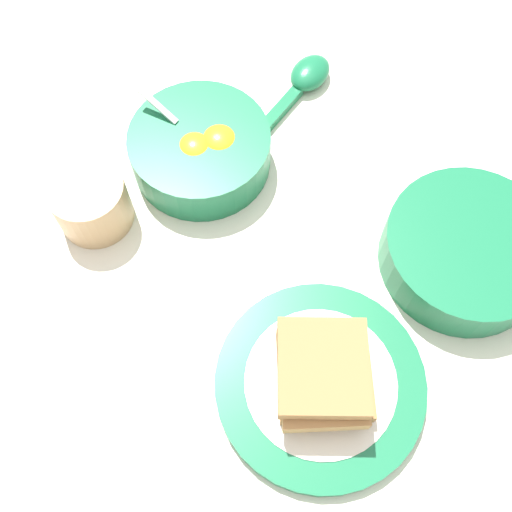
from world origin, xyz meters
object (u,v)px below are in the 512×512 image
Objects in this scene: drinking_cup at (91,202)px; soup_spoon at (303,81)px; toast_plate at (320,384)px; congee_bowl at (467,250)px; egg_bowl at (201,149)px; toast_sandwich at (323,374)px.

soup_spoon is at bearing -3.41° from drinking_cup.
congee_bowl is at bearing -0.82° from toast_plate.
soup_spoon is 0.29m from congee_bowl.
egg_bowl reaches higher than soup_spoon.
soup_spoon is (0.17, 0.00, -0.01)m from egg_bowl.
toast_sandwich is (-0.00, 0.00, 0.04)m from toast_plate.
toast_sandwich is (-0.08, -0.28, 0.02)m from egg_bowl.
toast_plate is 1.17× the size of congee_bowl.
toast_plate is at bearing -21.38° from toast_sandwich.
soup_spoon is 0.90× the size of congee_bowl.
congee_bowl is at bearing -66.05° from egg_bowl.
egg_bowl is 1.96× the size of drinking_cup.
egg_bowl reaches higher than drinking_cup.
egg_bowl is at bearing -178.68° from soup_spoon.
drinking_cup is (-0.26, 0.31, 0.00)m from congee_bowl.
drinking_cup is (-0.14, 0.02, 0.01)m from egg_bowl.
egg_bowl is 0.92× the size of congee_bowl.
congee_bowl is (-0.04, -0.29, 0.02)m from soup_spoon.
toast_sandwich reaches higher than soup_spoon.
congee_bowl reaches higher than soup_spoon.
drinking_cup is at bearing 176.59° from soup_spoon.
toast_plate is at bearing -131.00° from soup_spoon.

